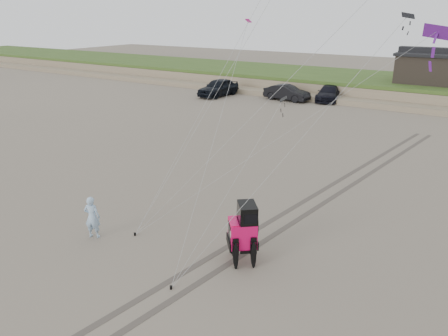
{
  "coord_description": "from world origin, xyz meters",
  "views": [
    {
      "loc": [
        8.4,
        -10.35,
        8.29
      ],
      "look_at": [
        -0.19,
        3.0,
        2.6
      ],
      "focal_mm": 35.0,
      "sensor_mm": 36.0,
      "label": 1
    }
  ],
  "objects_px": {
    "truck_c": "(329,93)",
    "man": "(92,217)",
    "truck_a": "(218,87)",
    "truck_b": "(287,93)",
    "jeep": "(242,238)",
    "cabin": "(432,67)"
  },
  "relations": [
    {
      "from": "truck_c",
      "to": "man",
      "type": "height_order",
      "value": "man"
    },
    {
      "from": "truck_a",
      "to": "cabin",
      "type": "bearing_deg",
      "value": 29.72
    },
    {
      "from": "truck_a",
      "to": "truck_b",
      "type": "bearing_deg",
      "value": 16.56
    },
    {
      "from": "truck_b",
      "to": "man",
      "type": "relative_size",
      "value": 2.72
    },
    {
      "from": "truck_a",
      "to": "jeep",
      "type": "xyz_separation_m",
      "value": [
        18.38,
        -26.27,
        -0.03
      ]
    },
    {
      "from": "truck_a",
      "to": "jeep",
      "type": "distance_m",
      "value": 32.06
    },
    {
      "from": "truck_a",
      "to": "truck_b",
      "type": "xyz_separation_m",
      "value": [
        7.03,
        1.69,
        -0.13
      ]
    },
    {
      "from": "truck_b",
      "to": "man",
      "type": "height_order",
      "value": "man"
    },
    {
      "from": "cabin",
      "to": "truck_a",
      "type": "height_order",
      "value": "cabin"
    },
    {
      "from": "truck_c",
      "to": "man",
      "type": "distance_m",
      "value": 31.82
    },
    {
      "from": "truck_c",
      "to": "jeep",
      "type": "xyz_separation_m",
      "value": [
        7.79,
        -30.07,
        0.13
      ]
    },
    {
      "from": "truck_b",
      "to": "truck_c",
      "type": "bearing_deg",
      "value": -54.75
    },
    {
      "from": "truck_b",
      "to": "jeep",
      "type": "bearing_deg",
      "value": -153.38
    },
    {
      "from": "cabin",
      "to": "truck_a",
      "type": "xyz_separation_m",
      "value": [
        -18.73,
        -9.41,
        -2.35
      ]
    },
    {
      "from": "truck_a",
      "to": "truck_c",
      "type": "bearing_deg",
      "value": 22.81
    },
    {
      "from": "cabin",
      "to": "truck_c",
      "type": "height_order",
      "value": "cabin"
    },
    {
      "from": "jeep",
      "to": "truck_b",
      "type": "bearing_deg",
      "value": 162.25
    },
    {
      "from": "cabin",
      "to": "truck_b",
      "type": "relative_size",
      "value": 1.38
    },
    {
      "from": "cabin",
      "to": "man",
      "type": "distance_m",
      "value": 37.92
    },
    {
      "from": "truck_c",
      "to": "truck_a",
      "type": "bearing_deg",
      "value": -171.13
    },
    {
      "from": "truck_a",
      "to": "jeep",
      "type": "bearing_deg",
      "value": -51.98
    },
    {
      "from": "man",
      "to": "truck_b",
      "type": "bearing_deg",
      "value": -103.18
    }
  ]
}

